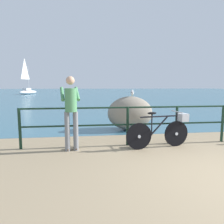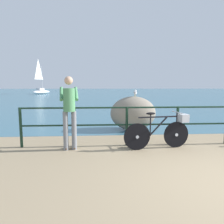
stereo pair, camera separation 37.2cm
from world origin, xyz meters
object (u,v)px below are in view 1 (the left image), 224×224
at_px(seagull, 132,92).
at_px(sailboat, 28,90).
at_px(bicycle, 164,129).
at_px(breakwater_boulder_main, 130,113).
at_px(person_at_railing, 71,110).

xyz_separation_m(seagull, sailboat, (-11.57, 31.22, -0.61)).
relative_size(bicycle, sailboat, 0.27).
distance_m(breakwater_boulder_main, seagull, 0.74).
relative_size(breakwater_boulder_main, sailboat, 0.26).
height_order(person_at_railing, breakwater_boulder_main, person_at_railing).
bearing_deg(bicycle, seagull, 89.95).
distance_m(bicycle, seagull, 2.33).
height_order(bicycle, breakwater_boulder_main, breakwater_boulder_main).
relative_size(bicycle, breakwater_boulder_main, 1.06).
distance_m(bicycle, person_at_railing, 2.35).
distance_m(person_at_railing, sailboat, 34.67).
bearing_deg(seagull, breakwater_boulder_main, 56.94).
bearing_deg(breakwater_boulder_main, sailboat, 110.28).
height_order(breakwater_boulder_main, seagull, seagull).
distance_m(bicycle, breakwater_boulder_main, 2.24).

